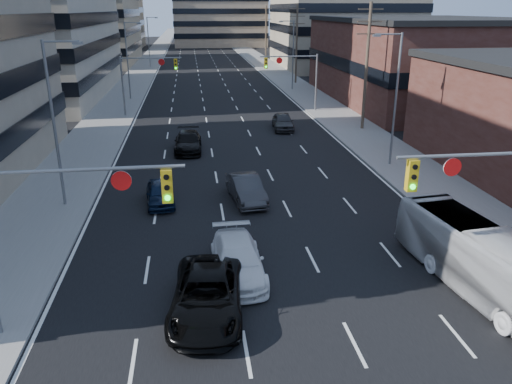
{
  "coord_description": "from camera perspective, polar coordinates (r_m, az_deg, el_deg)",
  "views": [
    {
      "loc": [
        -3.22,
        -7.22,
        10.48
      ],
      "look_at": [
        -0.33,
        15.0,
        2.2
      ],
      "focal_mm": 35.0,
      "sensor_mm": 36.0,
      "label": 1
    }
  ],
  "objects": [
    {
      "name": "office_right_far",
      "position": [
        99.37,
        9.56,
        18.01
      ],
      "size": [
        22.0,
        28.0,
        14.0
      ],
      "primitive_type": "cube",
      "color": "gray",
      "rests_on": "ground"
    },
    {
      "name": "signal_near_right",
      "position": [
        19.58,
        26.12,
        -0.19
      ],
      "size": [
        6.59,
        0.33,
        6.0
      ],
      "color": "slate",
      "rests_on": "ground"
    },
    {
      "name": "utility_pole_block",
      "position": [
        46.13,
        12.53,
        13.97
      ],
      "size": [
        2.2,
        0.28,
        11.0
      ],
      "color": "#4C3D2D",
      "rests_on": "ground"
    },
    {
      "name": "white_van",
      "position": [
        20.78,
        -2.1,
        -7.74
      ],
      "size": [
        2.15,
        5.02,
        1.44
      ],
      "primitive_type": "imported",
      "rotation": [
        0.0,
        0.0,
        0.03
      ],
      "color": "white",
      "rests_on": "ground"
    },
    {
      "name": "storefront_right_mid",
      "position": [
        63.64,
        18.5,
        13.89
      ],
      "size": [
        20.0,
        30.0,
        9.0
      ],
      "primitive_type": "cube",
      "color": "#472119",
      "rests_on": "ground"
    },
    {
      "name": "sedan_blue",
      "position": [
        28.71,
        -10.92,
        -0.14
      ],
      "size": [
        1.88,
        3.91,
        1.29
      ],
      "primitive_type": "imported",
      "rotation": [
        0.0,
        0.0,
        0.1
      ],
      "color": "black",
      "rests_on": "ground"
    },
    {
      "name": "sidewalk_left",
      "position": [
        137.86,
        -11.25,
        15.58
      ],
      "size": [
        5.0,
        300.0,
        0.15
      ],
      "primitive_type": "cube",
      "color": "slate",
      "rests_on": "ground"
    },
    {
      "name": "signal_far_left",
      "position": [
        52.77,
        -12.55,
        13.09
      ],
      "size": [
        6.09,
        0.33,
        6.0
      ],
      "color": "slate",
      "rests_on": "ground"
    },
    {
      "name": "streetlight_left_far",
      "position": [
        97.63,
        -12.1,
        16.67
      ],
      "size": [
        2.03,
        0.22,
        9.0
      ],
      "color": "slate",
      "rests_on": "ground"
    },
    {
      "name": "sedan_grey_center",
      "position": [
        28.61,
        -1.14,
        0.37
      ],
      "size": [
        2.12,
        4.65,
        1.48
      ],
      "primitive_type": "imported",
      "rotation": [
        0.0,
        0.0,
        0.13
      ],
      "color": "#2C2C2E",
      "rests_on": "ground"
    },
    {
      "name": "sedan_grey_right",
      "position": [
        46.04,
        3.09,
        8.05
      ],
      "size": [
        2.11,
        4.51,
        1.49
      ],
      "primitive_type": "imported",
      "rotation": [
        0.0,
        0.0,
        -0.08
      ],
      "color": "#2D2D30",
      "rests_on": "ground"
    },
    {
      "name": "signal_far_right",
      "position": [
        53.7,
        4.47,
        13.61
      ],
      "size": [
        6.09,
        0.33,
        6.0
      ],
      "color": "slate",
      "rests_on": "ground"
    },
    {
      "name": "utility_pole_midblock",
      "position": [
        74.97,
        4.66,
        16.62
      ],
      "size": [
        2.2,
        0.28,
        11.0
      ],
      "color": "#4C3D2D",
      "rests_on": "ground"
    },
    {
      "name": "streetlight_right_far",
      "position": [
        68.79,
        4.13,
        15.7
      ],
      "size": [
        2.03,
        0.22,
        9.0
      ],
      "color": "slate",
      "rests_on": "ground"
    },
    {
      "name": "road_surface",
      "position": [
        137.66,
        -6.29,
        15.8
      ],
      "size": [
        18.0,
        300.0,
        0.02
      ],
      "primitive_type": "cube",
      "color": "black",
      "rests_on": "ground"
    },
    {
      "name": "streetlight_left_mid",
      "position": [
        62.86,
        -14.37,
        14.72
      ],
      "size": [
        2.03,
        0.22,
        9.0
      ],
      "color": "slate",
      "rests_on": "ground"
    },
    {
      "name": "bg_block_right",
      "position": [
        141.74,
        7.35,
        18.31
      ],
      "size": [
        22.0,
        22.0,
        12.0
      ],
      "primitive_type": "cube",
      "color": "gray",
      "rests_on": "ground"
    },
    {
      "name": "streetlight_right_near",
      "position": [
        35.37,
        15.5,
        10.74
      ],
      "size": [
        2.03,
        0.22,
        9.0
      ],
      "color": "slate",
      "rests_on": "ground"
    },
    {
      "name": "signal_near_left",
      "position": [
        16.95,
        -21.35,
        -2.47
      ],
      "size": [
        6.59,
        0.33,
        6.0
      ],
      "color": "slate",
      "rests_on": "ground"
    },
    {
      "name": "office_left_far",
      "position": [
        109.24,
        -19.35,
        17.91
      ],
      "size": [
        20.0,
        30.0,
        16.0
      ],
      "primitive_type": "cube",
      "color": "gray",
      "rests_on": "ground"
    },
    {
      "name": "utility_pole_distant",
      "position": [
        104.47,
        1.13,
        17.7
      ],
      "size": [
        2.2,
        0.28,
        11.0
      ],
      "color": "#4C3D2D",
      "rests_on": "ground"
    },
    {
      "name": "transit_bus",
      "position": [
        21.22,
        24.68,
        -7.27
      ],
      "size": [
        3.35,
        9.74,
        2.66
      ],
      "primitive_type": "imported",
      "rotation": [
        0.0,
        0.0,
        0.12
      ],
      "color": "silver",
      "rests_on": "ground"
    },
    {
      "name": "sidewalk_right",
      "position": [
        138.4,
        -1.34,
        15.96
      ],
      "size": [
        5.0,
        300.0,
        0.15
      ],
      "primitive_type": "cube",
      "color": "slate",
      "rests_on": "ground"
    },
    {
      "name": "sedan_black_far",
      "position": [
        39.19,
        -7.77,
        5.69
      ],
      "size": [
        2.17,
        5.09,
        1.46
      ],
      "primitive_type": "imported",
      "rotation": [
        0.0,
        0.0,
        -0.03
      ],
      "color": "black",
      "rests_on": "ground"
    },
    {
      "name": "bg_block_left",
      "position": [
        149.29,
        -18.0,
        19.18
      ],
      "size": [
        24.0,
        24.0,
        20.0
      ],
      "primitive_type": "cube",
      "color": "#ADA089",
      "rests_on": "ground"
    },
    {
      "name": "black_pickup",
      "position": [
        18.41,
        -5.59,
        -11.68
      ],
      "size": [
        3.09,
        5.73,
        1.53
      ],
      "primitive_type": "imported",
      "rotation": [
        0.0,
        0.0,
        -0.1
      ],
      "color": "black",
      "rests_on": "ground"
    },
    {
      "name": "streetlight_left_near",
      "position": [
        28.65,
        -21.88,
        7.92
      ],
      "size": [
        2.03,
        0.22,
        9.0
      ],
      "color": "slate",
      "rests_on": "ground"
    }
  ]
}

